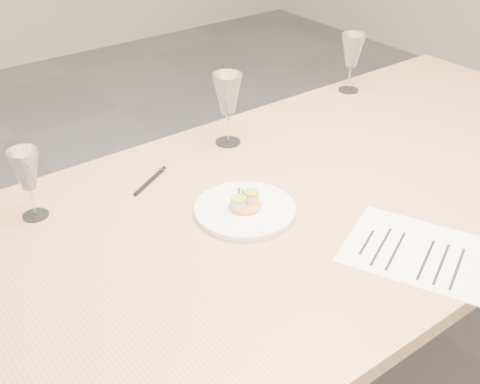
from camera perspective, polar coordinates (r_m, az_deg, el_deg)
dining_table at (r=1.56m, az=4.19°, el=-3.12°), size 2.40×1.00×0.75m
dinner_plate at (r=1.48m, az=0.48°, el=-1.60°), size 0.25×0.25×0.07m
recipe_sheet at (r=1.41m, az=16.52°, el=-5.42°), size 0.36×0.39×0.00m
ballpoint_pen at (r=1.62m, az=-8.50°, el=1.09°), size 0.14×0.08×0.01m
wine_glass_1 at (r=1.49m, az=-19.61°, el=1.86°), size 0.07×0.07×0.18m
wine_glass_2 at (r=1.74m, az=-1.20°, el=9.13°), size 0.09×0.09×0.22m
wine_glass_3 at (r=2.16m, az=10.60°, el=12.96°), size 0.08×0.08×0.20m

